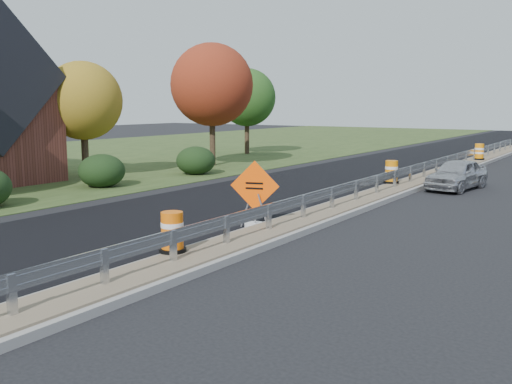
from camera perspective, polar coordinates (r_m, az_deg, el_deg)
The scene contains 15 objects.
ground at distance 19.65m, azimuth 7.58°, elevation -2.23°, with size 140.00×140.00×0.00m, color black.
grass_verge_near at distance 42.61m, azimuth -16.08°, elevation 3.44°, with size 30.00×120.00×0.03m, color #30431D.
milled_overlay at distance 30.44m, azimuth 8.51°, elevation 1.66°, with size 7.20×120.00×0.01m, color black.
median at distance 26.95m, azimuth 15.15°, elevation 0.77°, with size 1.60×55.00×0.23m.
guardrail at distance 27.82m, azimuth 15.86°, elevation 2.26°, with size 0.10×46.15×0.72m.
hedge_mid at distance 26.62m, azimuth -15.18°, elevation 2.08°, with size 2.09×2.09×1.52m, color black.
hedge_north at distance 30.54m, azimuth -6.04°, elevation 3.16°, with size 2.09×2.09×1.52m, color black.
tree_near_yellow at distance 30.42m, azimuth -16.94°, elevation 8.71°, with size 3.96×3.96×5.88m.
tree_near_red at distance 34.78m, azimuth -4.44°, elevation 10.63°, with size 4.95×4.95×7.35m.
tree_near_back at distance 42.99m, azimuth -0.92°, elevation 9.43°, with size 4.29×4.29×6.37m.
caution_sign at distance 17.12m, azimuth -0.13°, elevation -1.99°, with size 1.42×0.62×2.07m.
barrel_median_near at distance 13.75m, azimuth -8.37°, elevation -4.05°, with size 0.66×0.66×0.97m.
barrel_median_mid at distance 26.16m, azimuth 13.39°, elevation 1.93°, with size 0.69×0.69×1.01m.
barrel_median_far at distance 39.00m, azimuth 21.42°, elevation 3.75°, with size 0.69×0.69×1.01m.
car_silver at distance 26.58m, azimuth 19.44°, elevation 1.68°, with size 1.59×3.95×1.35m, color #BBBBC0.
Camera 1 is at (8.49, -17.32, 3.72)m, focal length 40.00 mm.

